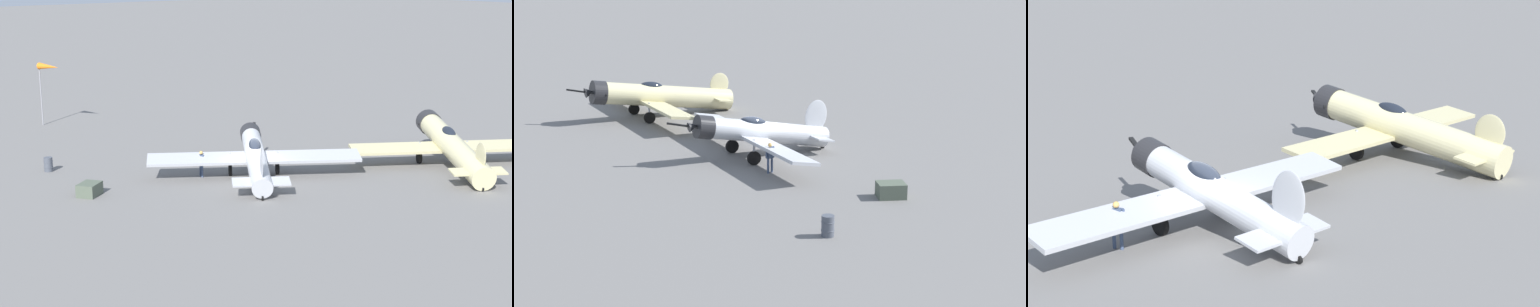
# 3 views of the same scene
# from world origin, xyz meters

# --- Properties ---
(ground_plane) EXTENTS (400.00, 400.00, 0.00)m
(ground_plane) POSITION_xyz_m (0.00, 0.00, 0.00)
(ground_plane) COLOR slate
(airplane_foreground) EXTENTS (12.36, 9.27, 3.19)m
(airplane_foreground) POSITION_xyz_m (0.26, 0.41, 1.49)
(airplane_foreground) COLOR #B7BABF
(airplane_foreground) RESTS_ON ground_plane
(airplane_mid_apron) EXTENTS (12.17, 10.41, 3.05)m
(airplane_mid_apron) POSITION_xyz_m (12.23, -5.31, 1.52)
(airplane_mid_apron) COLOR beige
(airplane_mid_apron) RESTS_ON ground_plane
(ground_crew_mechanic) EXTENTS (0.32, 0.65, 1.70)m
(ground_crew_mechanic) POSITION_xyz_m (-2.11, 2.97, 1.03)
(ground_crew_mechanic) COLOR #384766
(ground_crew_mechanic) RESTS_ON ground_plane
(equipment_crate) EXTENTS (1.76, 1.70, 0.76)m
(equipment_crate) POSITION_xyz_m (-9.54, 3.64, 0.38)
(equipment_crate) COLOR #4C5647
(equipment_crate) RESTS_ON ground_plane
(fuel_drum) EXTENTS (0.60, 0.60, 0.95)m
(fuel_drum) POSITION_xyz_m (-9.34, 10.15, 0.47)
(fuel_drum) COLOR #474C56
(fuel_drum) RESTS_ON ground_plane
(windsock_mast) EXTENTS (1.35, 2.14, 5.27)m
(windsock_mast) POSITION_xyz_m (-3.53, 23.43, 4.82)
(windsock_mast) COLOR gray
(windsock_mast) RESTS_ON ground_plane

